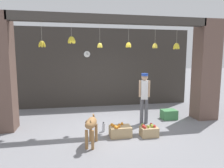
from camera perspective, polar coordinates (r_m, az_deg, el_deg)
ground_plane at (r=6.13m, az=0.69°, el=-12.05°), size 60.00×60.00×0.00m
shop_back_wall at (r=8.46m, az=-2.84°, el=4.64°), size 7.64×0.12×3.27m
shop_pillar_left at (r=6.33m, az=-29.39°, el=2.73°), size 0.70×0.60×3.27m
shop_pillar_right at (r=7.37m, az=25.25°, el=3.51°), size 0.70×0.60×3.27m
storefront_awning at (r=5.99m, az=0.60°, el=17.46°), size 5.74×0.26×0.97m
dog at (r=4.76m, az=-5.98°, el=-11.68°), size 0.39×0.83×0.71m
shopkeeper at (r=6.28m, az=9.22°, el=-2.99°), size 0.34×0.28×1.58m
fruit_crate_oranges at (r=5.38m, az=2.32°, el=-13.28°), size 0.56×0.37×0.34m
fruit_crate_apples at (r=5.47m, az=10.49°, el=-13.09°), size 0.44×0.32×0.32m
produce_box_green at (r=7.08m, az=15.94°, el=-8.33°), size 0.49×0.37×0.31m
water_bottle at (r=5.71m, az=-2.43°, el=-12.23°), size 0.08×0.08×0.27m
wall_clock at (r=8.31m, az=-7.17°, el=8.46°), size 0.27×0.03×0.27m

